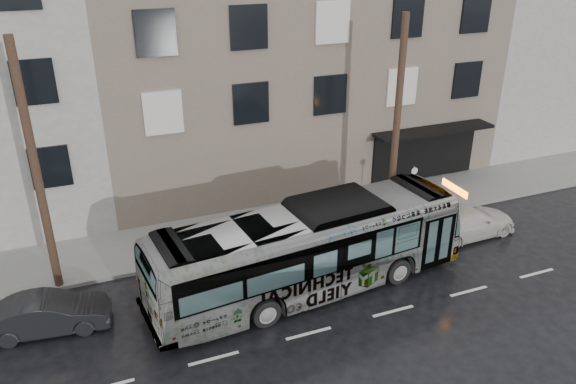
{
  "coord_description": "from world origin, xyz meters",
  "views": [
    {
      "loc": [
        -6.09,
        -15.89,
        11.96
      ],
      "look_at": [
        1.27,
        2.5,
        2.74
      ],
      "focal_mm": 35.0,
      "sensor_mm": 36.0,
      "label": 1
    }
  ],
  "objects_px": {
    "white_sedan": "(467,222)",
    "sign_post": "(412,191)",
    "utility_pole_front": "(397,124)",
    "utility_pole_rear": "(36,172)",
    "bus": "(309,250)",
    "dark_sedan": "(48,314)"
  },
  "relations": [
    {
      "from": "utility_pole_front",
      "to": "sign_post",
      "type": "bearing_deg",
      "value": 0.0
    },
    {
      "from": "bus",
      "to": "dark_sedan",
      "type": "relative_size",
      "value": 3.06
    },
    {
      "from": "sign_post",
      "to": "dark_sedan",
      "type": "relative_size",
      "value": 0.62
    },
    {
      "from": "utility_pole_front",
      "to": "utility_pole_rear",
      "type": "height_order",
      "value": "same"
    },
    {
      "from": "sign_post",
      "to": "dark_sedan",
      "type": "bearing_deg",
      "value": -170.92
    },
    {
      "from": "utility_pole_front",
      "to": "sign_post",
      "type": "xyz_separation_m",
      "value": [
        1.1,
        0.0,
        -3.3
      ]
    },
    {
      "from": "sign_post",
      "to": "white_sedan",
      "type": "height_order",
      "value": "sign_post"
    },
    {
      "from": "white_sedan",
      "to": "sign_post",
      "type": "bearing_deg",
      "value": 26.73
    },
    {
      "from": "utility_pole_rear",
      "to": "bus",
      "type": "xyz_separation_m",
      "value": [
        8.51,
        -3.45,
        -2.99
      ]
    },
    {
      "from": "utility_pole_rear",
      "to": "white_sedan",
      "type": "height_order",
      "value": "utility_pole_rear"
    },
    {
      "from": "bus",
      "to": "utility_pole_rear",
      "type": "bearing_deg",
      "value": 62.06
    },
    {
      "from": "utility_pole_front",
      "to": "white_sedan",
      "type": "relative_size",
      "value": 1.98
    },
    {
      "from": "sign_post",
      "to": "dark_sedan",
      "type": "height_order",
      "value": "sign_post"
    },
    {
      "from": "utility_pole_front",
      "to": "dark_sedan",
      "type": "bearing_deg",
      "value": -170.23
    },
    {
      "from": "utility_pole_front",
      "to": "bus",
      "type": "bearing_deg",
      "value": -147.89
    },
    {
      "from": "white_sedan",
      "to": "bus",
      "type": "bearing_deg",
      "value": 95.15
    },
    {
      "from": "utility_pole_rear",
      "to": "sign_post",
      "type": "height_order",
      "value": "utility_pole_rear"
    },
    {
      "from": "sign_post",
      "to": "bus",
      "type": "relative_size",
      "value": 0.2
    },
    {
      "from": "sign_post",
      "to": "white_sedan",
      "type": "xyz_separation_m",
      "value": [
        1.32,
        -2.31,
        -0.69
      ]
    },
    {
      "from": "utility_pole_front",
      "to": "sign_post",
      "type": "relative_size",
      "value": 3.75
    },
    {
      "from": "sign_post",
      "to": "utility_pole_front",
      "type": "bearing_deg",
      "value": 180.0
    },
    {
      "from": "sign_post",
      "to": "white_sedan",
      "type": "bearing_deg",
      "value": -60.25
    }
  ]
}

